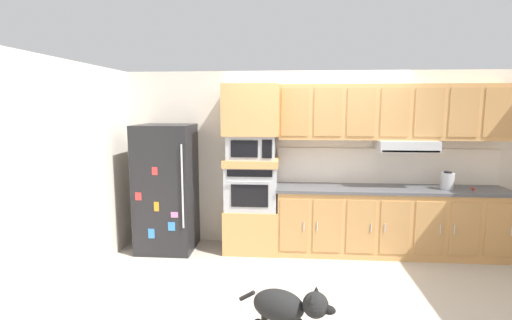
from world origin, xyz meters
name	(u,v)px	position (x,y,z in m)	size (l,w,h in m)	color
ground_plane	(320,274)	(0.00, 0.00, 0.00)	(9.60, 9.60, 0.00)	#B2A899
back_kitchen_wall	(316,159)	(0.00, 1.11, 1.25)	(6.20, 0.12, 2.50)	silver
side_panel_left	(91,169)	(-2.80, 0.00, 1.25)	(0.12, 7.10, 2.50)	silver
refrigerator	(166,188)	(-2.09, 0.68, 0.88)	(0.76, 0.73, 1.76)	black
oven_base_cabinet	(252,228)	(-0.90, 0.75, 0.30)	(0.74, 0.62, 0.60)	tan
built_in_oven	(252,187)	(-0.90, 0.75, 0.90)	(0.70, 0.62, 0.60)	#A8AAAF
appliance_mid_shelf	(252,162)	(-0.90, 0.75, 1.25)	(0.74, 0.62, 0.10)	tan
microwave	(252,147)	(-0.90, 0.75, 1.46)	(0.64, 0.54, 0.32)	#A8AAAF
appliance_upper_cabinet	(251,110)	(-0.90, 0.75, 1.96)	(0.74, 0.62, 0.68)	tan
lower_cabinet_run	(389,222)	(0.98, 0.75, 0.44)	(3.02, 0.63, 0.88)	tan
countertop_slab	(390,189)	(0.98, 0.75, 0.90)	(3.06, 0.64, 0.04)	#4C4C51
backsplash_panel	(386,166)	(0.98, 1.04, 1.17)	(3.06, 0.02, 0.50)	white
upper_cabinet_with_hood	(392,114)	(0.99, 0.87, 1.90)	(3.02, 0.48, 0.88)	tan
screwdriver	(474,189)	(2.04, 0.70, 0.93)	(0.15, 0.14, 0.03)	red
electric_kettle	(447,181)	(1.70, 0.70, 1.03)	(0.17, 0.17, 0.24)	#A8AAAF
dog	(287,308)	(-0.41, -1.61, 0.43)	(0.78, 0.38, 0.63)	black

